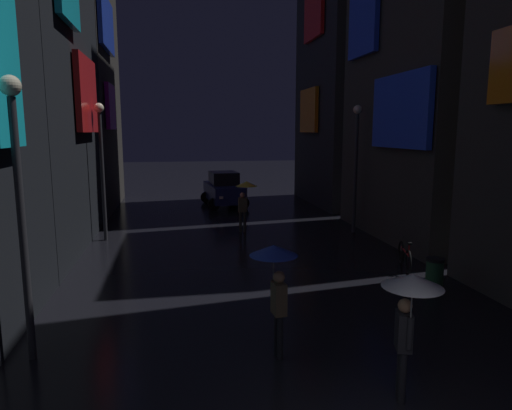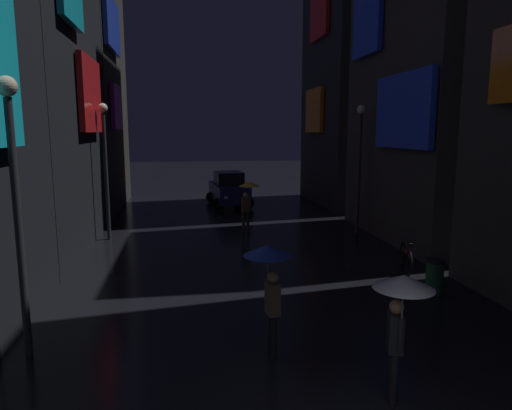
{
  "view_description": "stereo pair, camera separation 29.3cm",
  "coord_description": "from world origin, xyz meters",
  "px_view_note": "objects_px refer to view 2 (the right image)",
  "views": [
    {
      "loc": [
        -2.3,
        -3.73,
        4.19
      ],
      "look_at": [
        0.0,
        9.13,
        2.06
      ],
      "focal_mm": 32.0,
      "sensor_mm": 36.0,
      "label": 1
    },
    {
      "loc": [
        -2.01,
        -3.78,
        4.19
      ],
      "look_at": [
        0.0,
        9.13,
        2.06
      ],
      "focal_mm": 32.0,
      "sensor_mm": 36.0,
      "label": 2
    }
  ],
  "objects_px": {
    "car_distant": "(229,189)",
    "trash_bin": "(435,276)",
    "pedestrian_midstreet_left_clear": "(401,303)",
    "streetlamp_left_far": "(105,155)",
    "bicycle_parked_at_storefront": "(406,257)",
    "streetlamp_right_far": "(360,153)",
    "pedestrian_foreground_left_blue": "(269,270)",
    "streetlamp_left_near": "(15,185)",
    "pedestrian_far_right_yellow": "(248,192)"
  },
  "relations": [
    {
      "from": "pedestrian_midstreet_left_clear",
      "to": "pedestrian_foreground_left_blue",
      "type": "distance_m",
      "value": 2.52
    },
    {
      "from": "pedestrian_foreground_left_blue",
      "to": "streetlamp_left_far",
      "type": "height_order",
      "value": "streetlamp_left_far"
    },
    {
      "from": "bicycle_parked_at_storefront",
      "to": "streetlamp_right_far",
      "type": "xyz_separation_m",
      "value": [
        0.4,
        5.08,
        2.9
      ]
    },
    {
      "from": "pedestrian_midstreet_left_clear",
      "to": "streetlamp_left_far",
      "type": "xyz_separation_m",
      "value": [
        -6.1,
        12.02,
        1.62
      ]
    },
    {
      "from": "bicycle_parked_at_storefront",
      "to": "streetlamp_left_near",
      "type": "bearing_deg",
      "value": -157.24
    },
    {
      "from": "streetlamp_left_far",
      "to": "pedestrian_midstreet_left_clear",
      "type": "bearing_deg",
      "value": -63.1
    },
    {
      "from": "streetlamp_right_far",
      "to": "streetlamp_left_far",
      "type": "height_order",
      "value": "same"
    },
    {
      "from": "bicycle_parked_at_storefront",
      "to": "trash_bin",
      "type": "height_order",
      "value": "bicycle_parked_at_storefront"
    },
    {
      "from": "pedestrian_far_right_yellow",
      "to": "streetlamp_right_far",
      "type": "bearing_deg",
      "value": -11.45
    },
    {
      "from": "car_distant",
      "to": "streetlamp_left_near",
      "type": "height_order",
      "value": "streetlamp_left_near"
    },
    {
      "from": "trash_bin",
      "to": "bicycle_parked_at_storefront",
      "type": "bearing_deg",
      "value": 82.08
    },
    {
      "from": "pedestrian_foreground_left_blue",
      "to": "bicycle_parked_at_storefront",
      "type": "height_order",
      "value": "pedestrian_foreground_left_blue"
    },
    {
      "from": "pedestrian_foreground_left_blue",
      "to": "streetlamp_left_far",
      "type": "distance_m",
      "value": 11.15
    },
    {
      "from": "streetlamp_right_far",
      "to": "car_distant",
      "type": "bearing_deg",
      "value": 120.57
    },
    {
      "from": "pedestrian_far_right_yellow",
      "to": "pedestrian_foreground_left_blue",
      "type": "height_order",
      "value": "same"
    },
    {
      "from": "pedestrian_far_right_yellow",
      "to": "streetlamp_left_near",
      "type": "xyz_separation_m",
      "value": [
        -5.56,
        -10.0,
        1.57
      ]
    },
    {
      "from": "streetlamp_left_near",
      "to": "bicycle_parked_at_storefront",
      "type": "bearing_deg",
      "value": 22.76
    },
    {
      "from": "pedestrian_far_right_yellow",
      "to": "streetlamp_left_far",
      "type": "bearing_deg",
      "value": -174.37
    },
    {
      "from": "bicycle_parked_at_storefront",
      "to": "car_distant",
      "type": "relative_size",
      "value": 0.41
    },
    {
      "from": "bicycle_parked_at_storefront",
      "to": "streetlamp_left_near",
      "type": "xyz_separation_m",
      "value": [
        -9.6,
        -4.03,
        2.85
      ]
    },
    {
      "from": "trash_bin",
      "to": "streetlamp_left_far",
      "type": "bearing_deg",
      "value": 140.92
    },
    {
      "from": "trash_bin",
      "to": "pedestrian_midstreet_left_clear",
      "type": "bearing_deg",
      "value": -125.64
    },
    {
      "from": "pedestrian_foreground_left_blue",
      "to": "streetlamp_left_far",
      "type": "xyz_separation_m",
      "value": [
        -4.47,
        10.09,
        1.62
      ]
    },
    {
      "from": "pedestrian_far_right_yellow",
      "to": "trash_bin",
      "type": "bearing_deg",
      "value": -65.23
    },
    {
      "from": "pedestrian_foreground_left_blue",
      "to": "trash_bin",
      "type": "bearing_deg",
      "value": 27.72
    },
    {
      "from": "pedestrian_midstreet_left_clear",
      "to": "streetlamp_left_far",
      "type": "distance_m",
      "value": 13.57
    },
    {
      "from": "pedestrian_far_right_yellow",
      "to": "pedestrian_foreground_left_blue",
      "type": "distance_m",
      "value": 10.69
    },
    {
      "from": "bicycle_parked_at_storefront",
      "to": "streetlamp_right_far",
      "type": "bearing_deg",
      "value": 85.44
    },
    {
      "from": "pedestrian_far_right_yellow",
      "to": "streetlamp_left_far",
      "type": "height_order",
      "value": "streetlamp_left_far"
    },
    {
      "from": "pedestrian_foreground_left_blue",
      "to": "streetlamp_left_far",
      "type": "relative_size",
      "value": 0.41
    },
    {
      "from": "pedestrian_midstreet_left_clear",
      "to": "pedestrian_far_right_yellow",
      "type": "distance_m",
      "value": 12.58
    },
    {
      "from": "pedestrian_midstreet_left_clear",
      "to": "bicycle_parked_at_storefront",
      "type": "distance_m",
      "value": 7.57
    },
    {
      "from": "pedestrian_midstreet_left_clear",
      "to": "pedestrian_far_right_yellow",
      "type": "relative_size",
      "value": 1.0
    },
    {
      "from": "pedestrian_far_right_yellow",
      "to": "pedestrian_foreground_left_blue",
      "type": "bearing_deg",
      "value": -95.83
    },
    {
      "from": "car_distant",
      "to": "trash_bin",
      "type": "xyz_separation_m",
      "value": [
        3.9,
        -14.98,
        -0.46
      ]
    },
    {
      "from": "pedestrian_foreground_left_blue",
      "to": "car_distant",
      "type": "xyz_separation_m",
      "value": [
        0.93,
        17.52,
        -0.74
      ]
    },
    {
      "from": "pedestrian_midstreet_left_clear",
      "to": "streetlamp_left_far",
      "type": "height_order",
      "value": "streetlamp_left_far"
    },
    {
      "from": "car_distant",
      "to": "streetlamp_right_far",
      "type": "height_order",
      "value": "streetlamp_right_far"
    },
    {
      "from": "streetlamp_right_far",
      "to": "trash_bin",
      "type": "xyz_separation_m",
      "value": [
        -0.7,
        -7.2,
        -2.82
      ]
    },
    {
      "from": "bicycle_parked_at_storefront",
      "to": "streetlamp_left_far",
      "type": "height_order",
      "value": "streetlamp_left_far"
    },
    {
      "from": "pedestrian_foreground_left_blue",
      "to": "streetlamp_left_near",
      "type": "distance_m",
      "value": 4.78
    },
    {
      "from": "pedestrian_foreground_left_blue",
      "to": "bicycle_parked_at_storefront",
      "type": "xyz_separation_m",
      "value": [
        5.12,
        4.66,
        -1.28
      ]
    },
    {
      "from": "pedestrian_midstreet_left_clear",
      "to": "streetlamp_left_near",
      "type": "height_order",
      "value": "streetlamp_left_near"
    },
    {
      "from": "pedestrian_far_right_yellow",
      "to": "streetlamp_left_far",
      "type": "relative_size",
      "value": 0.41
    },
    {
      "from": "bicycle_parked_at_storefront",
      "to": "pedestrian_midstreet_left_clear",
      "type": "bearing_deg",
      "value": -117.96
    },
    {
      "from": "bicycle_parked_at_storefront",
      "to": "streetlamp_left_near",
      "type": "relative_size",
      "value": 0.34
    },
    {
      "from": "car_distant",
      "to": "streetlamp_right_far",
      "type": "bearing_deg",
      "value": -59.43
    },
    {
      "from": "car_distant",
      "to": "trash_bin",
      "type": "height_order",
      "value": "car_distant"
    },
    {
      "from": "pedestrian_midstreet_left_clear",
      "to": "streetlamp_right_far",
      "type": "distance_m",
      "value": 12.41
    },
    {
      "from": "streetlamp_right_far",
      "to": "streetlamp_left_far",
      "type": "distance_m",
      "value": 10.01
    }
  ]
}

